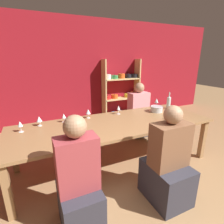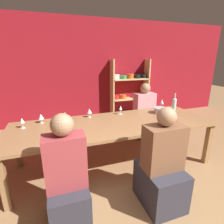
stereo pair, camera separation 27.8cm
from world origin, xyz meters
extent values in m
cube|color=maroon|center=(0.00, 3.83, 1.35)|extent=(8.80, 0.06, 2.70)
cube|color=tan|center=(0.60, 3.63, 0.84)|extent=(0.04, 0.30, 1.68)
cube|color=tan|center=(1.67, 3.63, 0.84)|extent=(0.04, 0.30, 1.68)
cube|color=tan|center=(1.13, 3.63, 0.02)|extent=(1.07, 0.30, 0.04)
cylinder|color=gold|center=(0.71, 3.63, 0.09)|extent=(0.19, 0.19, 0.11)
sphere|color=black|center=(0.71, 3.63, 0.15)|extent=(0.02, 0.02, 0.02)
cylinder|color=#235BAD|center=(0.92, 3.63, 0.11)|extent=(0.19, 0.19, 0.14)
sphere|color=black|center=(0.92, 3.63, 0.19)|extent=(0.02, 0.02, 0.02)
cylinder|color=silver|center=(1.13, 3.63, 0.11)|extent=(0.18, 0.18, 0.15)
sphere|color=black|center=(1.13, 3.63, 0.20)|extent=(0.02, 0.02, 0.02)
cylinder|color=#E0561E|center=(1.35, 3.63, 0.10)|extent=(0.19, 0.19, 0.13)
sphere|color=black|center=(1.35, 3.63, 0.18)|extent=(0.02, 0.02, 0.02)
cylinder|color=red|center=(1.56, 3.63, 0.10)|extent=(0.19, 0.19, 0.12)
sphere|color=black|center=(1.56, 3.63, 0.17)|extent=(0.02, 0.02, 0.02)
cube|color=tan|center=(1.13, 3.63, 0.58)|extent=(1.07, 0.30, 0.04)
cylinder|color=red|center=(0.71, 3.63, 0.65)|extent=(0.19, 0.19, 0.10)
sphere|color=black|center=(0.71, 3.63, 0.71)|extent=(0.02, 0.02, 0.02)
cylinder|color=#E0561E|center=(0.92, 3.63, 0.65)|extent=(0.19, 0.19, 0.11)
sphere|color=black|center=(0.92, 3.63, 0.72)|extent=(0.02, 0.02, 0.02)
cylinder|color=gold|center=(1.35, 3.63, 0.64)|extent=(0.19, 0.19, 0.09)
sphere|color=black|center=(1.35, 3.63, 0.70)|extent=(0.02, 0.02, 0.02)
cylinder|color=#E0561E|center=(1.56, 3.63, 0.67)|extent=(0.19, 0.19, 0.14)
sphere|color=black|center=(1.56, 3.63, 0.75)|extent=(0.02, 0.02, 0.02)
cube|color=tan|center=(1.13, 3.63, 1.14)|extent=(1.07, 0.30, 0.04)
cylinder|color=silver|center=(0.71, 3.63, 1.22)|extent=(0.19, 0.19, 0.13)
sphere|color=black|center=(0.71, 3.63, 1.30)|extent=(0.02, 0.02, 0.02)
cylinder|color=#338447|center=(0.92, 3.63, 1.21)|extent=(0.19, 0.19, 0.10)
sphere|color=black|center=(0.92, 3.63, 1.27)|extent=(0.02, 0.02, 0.02)
cylinder|color=#E0561E|center=(1.13, 3.63, 1.22)|extent=(0.19, 0.19, 0.13)
sphere|color=black|center=(1.13, 3.63, 1.30)|extent=(0.02, 0.02, 0.02)
cylinder|color=black|center=(1.35, 3.63, 1.21)|extent=(0.19, 0.19, 0.10)
sphere|color=black|center=(1.35, 3.63, 1.28)|extent=(0.02, 0.02, 0.02)
cylinder|color=black|center=(1.56, 3.63, 1.21)|extent=(0.19, 0.19, 0.10)
sphere|color=black|center=(1.56, 3.63, 1.28)|extent=(0.02, 0.02, 0.02)
cube|color=olive|center=(-0.10, 1.51, 0.72)|extent=(3.14, 1.09, 0.04)
cube|color=olive|center=(-1.60, 1.05, 0.35)|extent=(0.08, 0.08, 0.70)
cube|color=olive|center=(1.39, 1.05, 0.35)|extent=(0.08, 0.08, 0.70)
cube|color=olive|center=(-1.60, 1.98, 0.35)|extent=(0.08, 0.08, 0.70)
cube|color=olive|center=(1.39, 1.98, 0.35)|extent=(0.08, 0.08, 0.70)
cylinder|color=#B7BABC|center=(0.87, 1.71, 0.79)|extent=(0.22, 0.22, 0.10)
torus|color=#B7BABC|center=(0.87, 1.71, 0.84)|extent=(0.23, 0.23, 0.01)
cylinder|color=#B2C6C1|center=(1.23, 1.79, 0.85)|extent=(0.08, 0.08, 0.22)
cone|color=#B2C6C1|center=(1.23, 1.79, 0.98)|extent=(0.08, 0.08, 0.03)
cylinder|color=#B2C6C1|center=(1.23, 1.79, 1.04)|extent=(0.03, 0.03, 0.08)
cylinder|color=white|center=(0.81, 1.23, 0.74)|extent=(0.07, 0.07, 0.00)
cylinder|color=white|center=(0.81, 1.23, 0.78)|extent=(0.01, 0.01, 0.08)
cone|color=white|center=(0.81, 1.23, 0.86)|extent=(0.08, 0.08, 0.08)
cylinder|color=maroon|center=(0.81, 1.23, 0.84)|extent=(0.05, 0.05, 0.03)
cylinder|color=white|center=(-0.41, 1.91, 0.74)|extent=(0.06, 0.06, 0.00)
cylinder|color=white|center=(-0.41, 1.91, 0.78)|extent=(0.01, 0.01, 0.07)
cone|color=white|center=(-0.41, 1.91, 0.86)|extent=(0.08, 0.08, 0.08)
cylinder|color=white|center=(0.15, 1.89, 0.74)|extent=(0.07, 0.07, 0.00)
cylinder|color=white|center=(0.15, 1.89, 0.78)|extent=(0.01, 0.01, 0.08)
cone|color=white|center=(0.15, 1.89, 0.86)|extent=(0.06, 0.06, 0.08)
cylinder|color=white|center=(-1.18, 1.88, 0.74)|extent=(0.06, 0.06, 0.00)
cylinder|color=white|center=(-1.18, 1.88, 0.78)|extent=(0.01, 0.01, 0.06)
cone|color=white|center=(-1.18, 1.88, 0.85)|extent=(0.08, 0.08, 0.08)
cylinder|color=maroon|center=(-1.18, 1.88, 0.83)|extent=(0.05, 0.05, 0.03)
cylinder|color=white|center=(1.09, 1.99, 0.74)|extent=(0.06, 0.06, 0.00)
cylinder|color=white|center=(1.09, 1.99, 0.79)|extent=(0.01, 0.01, 0.08)
cone|color=white|center=(1.09, 1.99, 0.88)|extent=(0.08, 0.08, 0.09)
cylinder|color=maroon|center=(1.09, 1.99, 0.85)|extent=(0.04, 0.04, 0.04)
cylinder|color=white|center=(-1.43, 1.74, 0.74)|extent=(0.07, 0.07, 0.00)
cylinder|color=white|center=(-1.43, 1.74, 0.78)|extent=(0.01, 0.01, 0.08)
cone|color=white|center=(-1.43, 1.74, 0.86)|extent=(0.07, 0.07, 0.07)
cylinder|color=maroon|center=(-1.43, 1.74, 0.84)|extent=(0.04, 0.04, 0.03)
cylinder|color=white|center=(-0.82, 1.88, 0.74)|extent=(0.06, 0.06, 0.00)
cylinder|color=white|center=(-0.82, 1.88, 0.78)|extent=(0.01, 0.01, 0.07)
cone|color=white|center=(-0.82, 1.88, 0.85)|extent=(0.06, 0.06, 0.07)
cylinder|color=maroon|center=(-0.82, 1.88, 0.83)|extent=(0.03, 0.03, 0.03)
cube|color=#2D2D38|center=(0.15, 0.57, 0.24)|extent=(0.45, 0.56, 0.48)
cube|color=brown|center=(0.15, 0.57, 0.75)|extent=(0.45, 0.25, 0.53)
sphere|color=#9E7556|center=(0.15, 0.57, 1.12)|extent=(0.21, 0.21, 0.21)
cube|color=#2D2D38|center=(0.95, 2.43, 0.23)|extent=(0.45, 0.57, 0.45)
cube|color=pink|center=(0.95, 2.43, 0.71)|extent=(0.45, 0.25, 0.52)
sphere|color=#9E7556|center=(0.95, 2.43, 1.09)|extent=(0.22, 0.22, 0.22)
cube|color=#2D2D38|center=(-0.92, 0.65, 0.23)|extent=(0.40, 0.50, 0.47)
cube|color=#99383D|center=(-0.92, 0.65, 0.75)|extent=(0.40, 0.22, 0.56)
sphere|color=#9E7556|center=(-0.92, 0.65, 1.14)|extent=(0.21, 0.21, 0.21)
camera|label=1|loc=(-1.23, -0.80, 1.72)|focal=28.00mm
camera|label=2|loc=(-0.97, -0.90, 1.72)|focal=28.00mm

